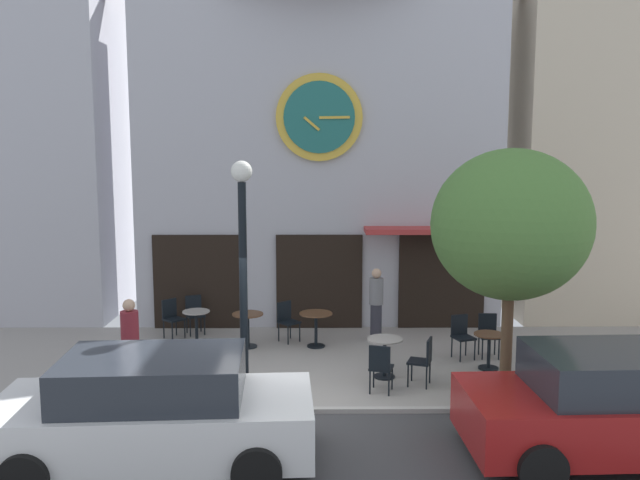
{
  "coord_description": "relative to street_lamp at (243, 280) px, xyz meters",
  "views": [
    {
      "loc": [
        0.41,
        -10.25,
        4.26
      ],
      "look_at": [
        0.5,
        2.67,
        2.53
      ],
      "focal_mm": 36.48,
      "sensor_mm": 36.0,
      "label": 1
    }
  ],
  "objects": [
    {
      "name": "ground_plane",
      "position": [
        0.83,
        -0.66,
        -2.12
      ],
      "size": [
        26.33,
        10.66,
        0.13
      ],
      "color": "gray"
    },
    {
      "name": "clock_building",
      "position": [
        1.33,
        5.8,
        3.09
      ],
      "size": [
        8.96,
        3.53,
        10.06
      ],
      "color": "#B2B2BC",
      "rests_on": "ground_plane"
    },
    {
      "name": "neighbor_building_right",
      "position": [
        9.11,
        6.83,
        3.75
      ],
      "size": [
        5.45,
        4.32,
        11.71
      ],
      "color": "beige",
      "rests_on": "ground_plane"
    },
    {
      "name": "street_lamp",
      "position": [
        0.0,
        0.0,
        0.0
      ],
      "size": [
        0.36,
        0.36,
        4.14
      ],
      "color": "black",
      "rests_on": "ground_plane"
    },
    {
      "name": "street_tree",
      "position": [
        4.56,
        0.03,
        0.94
      ],
      "size": [
        2.72,
        2.45,
        4.35
      ],
      "color": "brown",
      "rests_on": "ground_plane"
    },
    {
      "name": "cafe_table_near_door",
      "position": [
        -1.45,
        3.34,
        -1.62
      ],
      "size": [
        0.61,
        0.61,
        0.74
      ],
      "color": "black",
      "rests_on": "ground_plane"
    },
    {
      "name": "cafe_table_center_right",
      "position": [
        -0.26,
        3.02,
        -1.57
      ],
      "size": [
        0.68,
        0.68,
        0.76
      ],
      "color": "black",
      "rests_on": "ground_plane"
    },
    {
      "name": "cafe_table_near_curb",
      "position": [
        1.25,
        3.04,
        -1.55
      ],
      "size": [
        0.73,
        0.73,
        0.77
      ],
      "color": "black",
      "rests_on": "ground_plane"
    },
    {
      "name": "cafe_table_center",
      "position": [
        2.55,
        1.05,
        -1.57
      ],
      "size": [
        0.68,
        0.68,
        0.77
      ],
      "color": "black",
      "rests_on": "ground_plane"
    },
    {
      "name": "cafe_table_rightmost",
      "position": [
        4.67,
        1.53,
        -1.63
      ],
      "size": [
        0.61,
        0.61,
        0.72
      ],
      "color": "black",
      "rests_on": "ground_plane"
    },
    {
      "name": "cafe_chair_under_awning",
      "position": [
        -1.64,
        4.15,
        -1.57
      ],
      "size": [
        0.53,
        0.53,
        0.9
      ],
      "color": "black",
      "rests_on": "ground_plane"
    },
    {
      "name": "cafe_chair_curbside",
      "position": [
        4.87,
        2.35,
        -1.57
      ],
      "size": [
        0.41,
        0.41,
        0.9
      ],
      "color": "black",
      "rests_on": "ground_plane"
    },
    {
      "name": "cafe_chair_outer",
      "position": [
        3.22,
        0.59,
        -1.57
      ],
      "size": [
        0.51,
        0.51,
        0.9
      ],
      "color": "black",
      "rests_on": "ground_plane"
    },
    {
      "name": "cafe_chair_corner",
      "position": [
        4.29,
        2.25,
        -1.57
      ],
      "size": [
        0.51,
        0.51,
        0.9
      ],
      "color": "black",
      "rests_on": "ground_plane"
    },
    {
      "name": "cafe_chair_left_end",
      "position": [
        2.39,
        0.21,
        -1.57
      ],
      "size": [
        0.5,
        0.5,
        0.9
      ],
      "color": "black",
      "rests_on": "ground_plane"
    },
    {
      "name": "cafe_chair_facing_street",
      "position": [
        0.58,
        3.5,
        -1.57
      ],
      "size": [
        0.56,
        0.56,
        0.9
      ],
      "color": "black",
      "rests_on": "ground_plane"
    },
    {
      "name": "cafe_chair_mid_row",
      "position": [
        -2.1,
        3.78,
        -1.57
      ],
      "size": [
        0.57,
        0.57,
        0.9
      ],
      "color": "black",
      "rests_on": "ground_plane"
    },
    {
      "name": "pedestrian_grey",
      "position": [
        2.62,
        3.53,
        -1.24
      ],
      "size": [
        0.44,
        0.44,
        1.67
      ],
      "color": "#2D2D38",
      "rests_on": "ground_plane"
    },
    {
      "name": "pedestrian_maroon",
      "position": [
        -2.11,
        0.46,
        -1.24
      ],
      "size": [
        0.4,
        0.4,
        1.67
      ],
      "color": "#2D2D38",
      "rests_on": "ground_plane"
    },
    {
      "name": "parked_car_white",
      "position": [
        -0.97,
        -2.45,
        -1.34
      ],
      "size": [
        4.39,
        2.2,
        1.55
      ],
      "color": "white",
      "rests_on": "ground_plane"
    },
    {
      "name": "parked_car_red",
      "position": [
        5.47,
        -2.26,
        -1.34
      ],
      "size": [
        4.36,
        2.14,
        1.55
      ],
      "color": "maroon",
      "rests_on": "ground_plane"
    }
  ]
}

